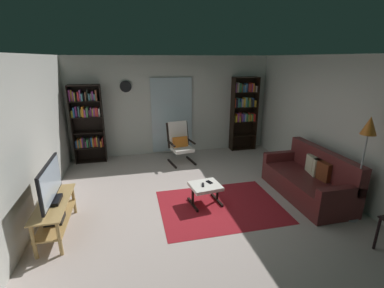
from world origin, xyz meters
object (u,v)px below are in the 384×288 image
(bookshelf_near_sofa, at_px, (244,109))
(leather_sofa, at_px, (309,180))
(television, at_px, (51,184))
(tv_remote, at_px, (203,185))
(tv_stand, at_px, (55,213))
(bookshelf_near_tv, at_px, (88,121))
(cell_phone, at_px, (209,182))
(wall_clock, at_px, (126,86))
(floor_lamp_by_sofa, at_px, (368,135))
(lounge_armchair, at_px, (180,141))
(ottoman, at_px, (205,188))

(bookshelf_near_sofa, xyz_separation_m, leather_sofa, (0.12, -2.94, -0.86))
(television, bearing_deg, bookshelf_near_sofa, 35.84)
(bookshelf_near_sofa, height_order, tv_remote, bookshelf_near_sofa)
(tv_stand, bearing_deg, bookshelf_near_tv, 87.15)
(television, height_order, cell_phone, television)
(wall_clock, bearing_deg, floor_lamp_by_sofa, -48.42)
(television, relative_size, wall_clock, 3.46)
(leather_sofa, relative_size, tv_remote, 12.96)
(wall_clock, bearing_deg, leather_sofa, -42.88)
(television, xyz_separation_m, cell_phone, (2.50, 0.40, -0.43))
(floor_lamp_by_sofa, bearing_deg, cell_phone, 152.46)
(lounge_armchair, relative_size, floor_lamp_by_sofa, 0.59)
(tv_remote, bearing_deg, lounge_armchair, 104.18)
(tv_stand, height_order, cell_phone, tv_stand)
(cell_phone, relative_size, floor_lamp_by_sofa, 0.08)
(ottoman, relative_size, tv_remote, 4.00)
(leather_sofa, height_order, tv_remote, leather_sofa)
(ottoman, bearing_deg, wall_clock, 113.85)
(leather_sofa, xyz_separation_m, tv_remote, (-2.06, 0.14, 0.07))
(leather_sofa, height_order, cell_phone, leather_sofa)
(tv_remote, distance_m, cell_phone, 0.17)
(bookshelf_near_tv, xyz_separation_m, leather_sofa, (4.26, -2.88, -0.73))
(tv_stand, xyz_separation_m, tv_remote, (2.36, 0.33, 0.04))
(ottoman, bearing_deg, leather_sofa, -4.55)
(tv_stand, relative_size, wall_clock, 4.02)
(bookshelf_near_tv, bearing_deg, television, -92.82)
(tv_stand, xyz_separation_m, floor_lamp_by_sofa, (4.61, -0.69, 1.10))
(lounge_armchair, xyz_separation_m, ottoman, (0.05, -2.16, -0.23))
(tv_remote, xyz_separation_m, floor_lamp_by_sofa, (2.25, -1.02, 1.06))
(cell_phone, xyz_separation_m, floor_lamp_by_sofa, (2.11, -1.10, 1.06))
(ottoman, relative_size, cell_phone, 4.11)
(leather_sofa, bearing_deg, bookshelf_near_tv, 145.98)
(bookshelf_near_tv, bearing_deg, floor_lamp_by_sofa, -40.07)
(bookshelf_near_sofa, distance_m, lounge_armchair, 2.14)
(tv_stand, xyz_separation_m, television, (0.00, 0.01, 0.47))
(wall_clock, bearing_deg, cell_phone, -64.04)
(leather_sofa, relative_size, ottoman, 3.24)
(television, xyz_separation_m, wall_clock, (1.12, 3.23, 1.04))
(tv_remote, distance_m, floor_lamp_by_sofa, 2.69)
(bookshelf_near_sofa, relative_size, leather_sofa, 1.10)
(tv_remote, relative_size, cell_phone, 1.03)
(bookshelf_near_tv, bearing_deg, wall_clock, 10.39)
(floor_lamp_by_sofa, bearing_deg, bookshelf_near_sofa, 94.67)
(tv_stand, height_order, lounge_armchair, lounge_armchair)
(bookshelf_near_tv, height_order, leather_sofa, bookshelf_near_tv)
(cell_phone, height_order, wall_clock, wall_clock)
(ottoman, xyz_separation_m, wall_clock, (-1.28, 2.90, 1.54))
(tv_stand, xyz_separation_m, bookshelf_near_tv, (0.15, 3.06, 0.71))
(cell_phone, bearing_deg, tv_remote, -171.35)
(television, relative_size, bookshelf_near_tv, 0.52)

